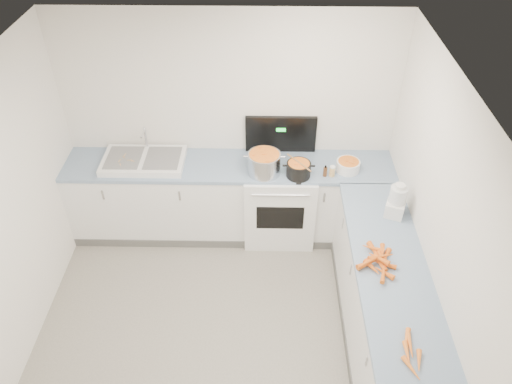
{
  "coord_description": "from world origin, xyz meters",
  "views": [
    {
      "loc": [
        0.37,
        -2.6,
        4.02
      ],
      "look_at": [
        0.3,
        1.1,
        1.05
      ],
      "focal_mm": 35.0,
      "sensor_mm": 36.0,
      "label": 1
    }
  ],
  "objects_px": {
    "stove": "(279,200)",
    "extract_bottle": "(325,172)",
    "sink": "(144,160)",
    "spice_jar": "(332,172)",
    "steel_pot": "(264,164)",
    "black_pot": "(298,170)",
    "food_processor": "(397,202)",
    "mixing_bowl": "(348,166)"
  },
  "relations": [
    {
      "from": "spice_jar",
      "to": "food_processor",
      "type": "bearing_deg",
      "value": -47.95
    },
    {
      "from": "spice_jar",
      "to": "food_processor",
      "type": "height_order",
      "value": "food_processor"
    },
    {
      "from": "stove",
      "to": "mixing_bowl",
      "type": "relative_size",
      "value": 5.53
    },
    {
      "from": "stove",
      "to": "food_processor",
      "type": "bearing_deg",
      "value": -35.53
    },
    {
      "from": "stove",
      "to": "extract_bottle",
      "type": "height_order",
      "value": "stove"
    },
    {
      "from": "mixing_bowl",
      "to": "steel_pot",
      "type": "bearing_deg",
      "value": -176.43
    },
    {
      "from": "steel_pot",
      "to": "mixing_bowl",
      "type": "height_order",
      "value": "steel_pot"
    },
    {
      "from": "steel_pot",
      "to": "spice_jar",
      "type": "height_order",
      "value": "steel_pot"
    },
    {
      "from": "sink",
      "to": "food_processor",
      "type": "height_order",
      "value": "food_processor"
    },
    {
      "from": "sink",
      "to": "black_pot",
      "type": "xyz_separation_m",
      "value": [
        1.63,
        -0.19,
        0.03
      ]
    },
    {
      "from": "black_pot",
      "to": "mixing_bowl",
      "type": "relative_size",
      "value": 1.01
    },
    {
      "from": "spice_jar",
      "to": "food_processor",
      "type": "relative_size",
      "value": 0.3
    },
    {
      "from": "sink",
      "to": "black_pot",
      "type": "bearing_deg",
      "value": -6.67
    },
    {
      "from": "stove",
      "to": "sink",
      "type": "height_order",
      "value": "stove"
    },
    {
      "from": "spice_jar",
      "to": "steel_pot",
      "type": "bearing_deg",
      "value": 176.47
    },
    {
      "from": "steel_pot",
      "to": "mixing_bowl",
      "type": "bearing_deg",
      "value": 3.57
    },
    {
      "from": "stove",
      "to": "extract_bottle",
      "type": "bearing_deg",
      "value": -20.67
    },
    {
      "from": "sink",
      "to": "spice_jar",
      "type": "distance_m",
      "value": 1.98
    },
    {
      "from": "mixing_bowl",
      "to": "food_processor",
      "type": "bearing_deg",
      "value": -62.64
    },
    {
      "from": "steel_pot",
      "to": "black_pot",
      "type": "bearing_deg",
      "value": -8.43
    },
    {
      "from": "food_processor",
      "to": "mixing_bowl",
      "type": "bearing_deg",
      "value": 117.36
    },
    {
      "from": "stove",
      "to": "spice_jar",
      "type": "relative_size",
      "value": 13.35
    },
    {
      "from": "spice_jar",
      "to": "stove",
      "type": "bearing_deg",
      "value": 162.4
    },
    {
      "from": "food_processor",
      "to": "extract_bottle",
      "type": "bearing_deg",
      "value": 135.94
    },
    {
      "from": "steel_pot",
      "to": "spice_jar",
      "type": "distance_m",
      "value": 0.7
    },
    {
      "from": "steel_pot",
      "to": "black_pot",
      "type": "height_order",
      "value": "steel_pot"
    },
    {
      "from": "sink",
      "to": "food_processor",
      "type": "distance_m",
      "value": 2.61
    },
    {
      "from": "stove",
      "to": "black_pot",
      "type": "bearing_deg",
      "value": -44.7
    },
    {
      "from": "black_pot",
      "to": "extract_bottle",
      "type": "bearing_deg",
      "value": 1.01
    },
    {
      "from": "black_pot",
      "to": "spice_jar",
      "type": "xyz_separation_m",
      "value": [
        0.35,
        0.01,
        -0.02
      ]
    },
    {
      "from": "sink",
      "to": "spice_jar",
      "type": "xyz_separation_m",
      "value": [
        1.97,
        -0.18,
        0.01
      ]
    },
    {
      "from": "stove",
      "to": "spice_jar",
      "type": "bearing_deg",
      "value": -17.6
    },
    {
      "from": "extract_bottle",
      "to": "spice_jar",
      "type": "distance_m",
      "value": 0.07
    },
    {
      "from": "stove",
      "to": "black_pot",
      "type": "xyz_separation_m",
      "value": [
        0.18,
        -0.17,
        0.53
      ]
    },
    {
      "from": "sink",
      "to": "mixing_bowl",
      "type": "bearing_deg",
      "value": -2.24
    },
    {
      "from": "stove",
      "to": "mixing_bowl",
      "type": "distance_m",
      "value": 0.87
    },
    {
      "from": "stove",
      "to": "black_pot",
      "type": "height_order",
      "value": "stove"
    },
    {
      "from": "black_pot",
      "to": "steel_pot",
      "type": "bearing_deg",
      "value": 171.57
    },
    {
      "from": "black_pot",
      "to": "extract_bottle",
      "type": "xyz_separation_m",
      "value": [
        0.27,
        0.0,
        -0.02
      ]
    },
    {
      "from": "black_pot",
      "to": "food_processor",
      "type": "relative_size",
      "value": 0.73
    },
    {
      "from": "steel_pot",
      "to": "black_pot",
      "type": "xyz_separation_m",
      "value": [
        0.35,
        -0.05,
        -0.04
      ]
    },
    {
      "from": "spice_jar",
      "to": "food_processor",
      "type": "distance_m",
      "value": 0.79
    }
  ]
}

